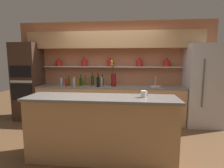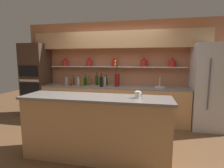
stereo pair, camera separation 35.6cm
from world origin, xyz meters
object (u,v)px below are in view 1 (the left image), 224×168
flower_vase (113,79)px  bottle_spirit_10 (74,82)px  bottle_spirit_4 (101,82)px  bottle_wine_7 (102,81)px  bottle_spirit_5 (61,82)px  bottle_wine_3 (92,80)px  refrigerator (203,85)px  bottle_wine_6 (98,82)px  bottle_oil_2 (69,82)px  bottle_sauce_1 (66,83)px  bottle_wine_9 (81,82)px  bottle_oil_0 (85,81)px  sink_fixture (156,86)px  coffee_mug (144,94)px  bottle_oil_8 (78,83)px  oven_tower (28,82)px

flower_vase → bottle_spirit_10: flower_vase is taller
bottle_spirit_4 → bottle_spirit_10: size_ratio=0.99×
bottle_wine_7 → bottle_spirit_5: bearing=-168.2°
flower_vase → bottle_wine_3: flower_vase is taller
flower_vase → refrigerator: bearing=-1.3°
refrigerator → bottle_spirit_4: size_ratio=7.02×
bottle_wine_3 → bottle_spirit_10: 0.52m
flower_vase → bottle_wine_6: flower_vase is taller
refrigerator → bottle_wine_6: 2.54m
flower_vase → bottle_wine_7: flower_vase is taller
flower_vase → bottle_spirit_10: 1.00m
bottle_oil_2 → bottle_wine_7: bearing=7.2°
bottle_sauce_1 → bottle_wine_9: bearing=25.3°
bottle_oil_0 → flower_vase: bearing=-9.2°
bottle_wine_3 → bottle_wine_9: (-0.28, -0.11, -0.02)m
flower_vase → bottle_wine_3: size_ratio=1.99×
flower_vase → bottle_wine_7: bearing=157.9°
sink_fixture → coffee_mug: 1.83m
bottle_sauce_1 → bottle_wine_3: bottle_wine_3 is taller
bottle_oil_0 → bottle_oil_8: (-0.13, -0.25, -0.01)m
bottle_wine_7 → bottle_oil_0: bearing=-179.9°
bottle_oil_0 → bottle_oil_2: size_ratio=1.00×
oven_tower → bottle_wine_3: size_ratio=6.00×
bottle_sauce_1 → bottle_spirit_10: bearing=-14.9°
bottle_spirit_4 → bottle_wine_7: (-0.01, 0.23, -0.01)m
bottle_wine_3 → bottle_oil_8: size_ratio=1.41×
bottle_wine_9 → coffee_mug: bearing=-50.4°
flower_vase → bottle_wine_7: size_ratio=2.30×
sink_fixture → bottle_oil_8: (-1.96, -0.13, 0.07)m
bottle_oil_0 → coffee_mug: bearing=-53.6°
bottle_spirit_4 → bottle_spirit_5: bottle_spirit_4 is taller
bottle_oil_8 → sink_fixture: bearing=3.7°
oven_tower → bottle_sauce_1: (1.10, -0.11, -0.01)m
flower_vase → bottle_spirit_10: bearing=-169.2°
bottle_wine_6 → bottle_spirit_10: (-0.61, -0.01, -0.01)m
bottle_oil_2 → bottle_spirit_5: bearing=-146.6°
oven_tower → bottle_wine_9: bearing=1.9°
bottle_wine_3 → bottle_wine_9: bearing=-159.0°
bottle_sauce_1 → bottle_wine_9: size_ratio=0.64×
oven_tower → bottle_wine_9: (1.44, 0.05, 0.01)m
bottle_wine_7 → bottle_oil_8: (-0.59, -0.25, -0.01)m
refrigerator → oven_tower: bearing=179.5°
sink_fixture → bottle_oil_0: bottle_oil_0 is taller
bottle_sauce_1 → sink_fixture: bearing=3.1°
refrigerator → bottle_spirit_10: refrigerator is taller
bottle_oil_2 → bottle_wine_3: 0.62m
bottle_sauce_1 → bottle_wine_7: bearing=15.6°
flower_vase → bottle_oil_0: 0.79m
bottle_oil_0 → bottle_oil_2: bearing=-165.3°
sink_fixture → bottle_wine_6: (-1.43, -0.18, 0.11)m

